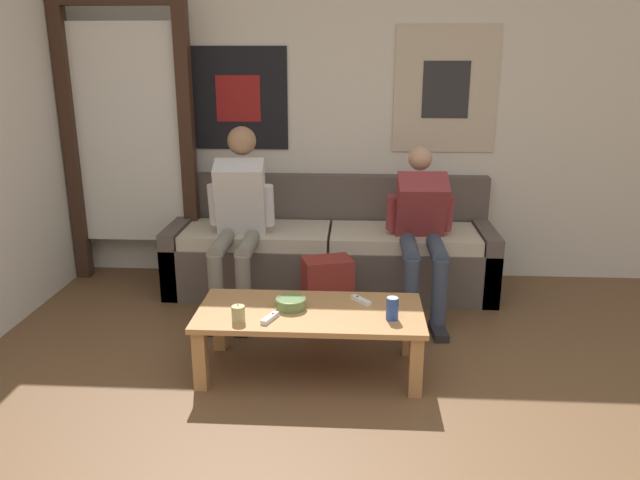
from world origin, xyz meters
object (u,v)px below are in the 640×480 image
Objects in this scene: person_seated_teen at (421,225)px; drink_can_blue at (392,309)px; game_controller_near_right at (270,318)px; person_seated_adult at (238,213)px; backpack at (328,294)px; ceramic_bowl at (291,303)px; coffee_table at (310,320)px; pillar_candle at (238,314)px; game_controller_near_left at (361,300)px; couch at (330,252)px.

person_seated_teen reaches higher than drink_can_blue.
drink_can_blue reaches higher than game_controller_near_right.
person_seated_adult is 2.66× the size of backpack.
ceramic_bowl is at bearing -130.17° from person_seated_teen.
coffee_table is 10.04× the size of drink_can_blue.
person_seated_adult is 12.27× the size of pillar_candle.
game_controller_near_right is at bearing -144.23° from coffee_table.
game_controller_near_right is at bearing -175.61° from drink_can_blue.
person_seated_adult is 1.23m from game_controller_near_left.
person_seated_adult reaches higher than game_controller_near_left.
game_controller_near_left is at bearing 29.66° from game_controller_near_right.
ceramic_bowl is at bearing -64.09° from person_seated_adult.
person_seated_teen is 1.45m from game_controller_near_right.
couch is 5.18× the size of backpack.
couch is 1.56m from pillar_candle.
person_seated_adult reaches higher than ceramic_bowl.
drink_can_blue is (1.01, -1.06, -0.24)m from person_seated_adult.
person_seated_teen is at bearing 30.57° from backpack.
pillar_candle is at bearing -132.73° from person_seated_teen.
person_seated_adult is 1.21m from game_controller_near_right.
game_controller_near_right is at bearing -119.63° from ceramic_bowl.
person_seated_adult is 0.86m from backpack.
backpack is 2.71× the size of ceramic_bowl.
backpack is at bearing 73.05° from ceramic_bowl.
person_seated_teen is 7.48× the size of game_controller_near_right.
backpack reaches higher than game_controller_near_left.
pillar_candle is at bearing -119.18° from backpack.
pillar_candle is (0.20, -1.14, -0.26)m from person_seated_adult.
game_controller_near_left is (0.28, 0.13, 0.07)m from coffee_table.
ceramic_bowl is 1.30× the size of game_controller_near_left.
coffee_table is 1.22m from person_seated_teen.
ceramic_bowl is 1.71× the size of pillar_candle.
person_seated_adult is (-0.57, 0.97, 0.36)m from coffee_table.
person_seated_adult is at bearing 150.11° from backpack.
couch is 0.72m from backpack.
ceramic_bowl is 1.17× the size of game_controller_near_right.
ceramic_bowl is 1.38× the size of drink_can_blue.
drink_can_blue reaches higher than backpack.
game_controller_near_left is at bearing -44.57° from person_seated_adult.
person_seated_adult is at bearing -150.47° from couch.
backpack is 0.81m from game_controller_near_right.
game_controller_near_left is (0.21, -0.47, 0.16)m from backpack.
game_controller_near_left is 0.90× the size of game_controller_near_right.
backpack is at bearing 83.55° from coffee_table.
backpack is 0.82m from drink_can_blue.
coffee_table is at bearing -59.50° from person_seated_adult.
game_controller_near_right is at bearing -109.98° from backpack.
ceramic_bowl is at bearing -106.95° from backpack.
backpack is at bearing -29.89° from person_seated_adult.
person_seated_teen is 8.83× the size of drink_can_blue.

